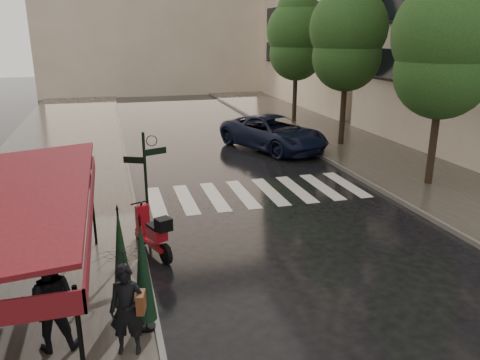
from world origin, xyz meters
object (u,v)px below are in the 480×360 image
pedestrian_with_umbrella (124,270)px  parked_car (273,133)px  pedestrian_terrace (49,301)px  parasol_back (121,258)px  scooter (153,234)px  parasol_front (143,270)px

pedestrian_with_umbrella → parked_car: bearing=73.9°
pedestrian_terrace → parasol_back: parasol_back is taller
parked_car → parasol_back: (-7.89, -13.17, 0.54)m
pedestrian_terrace → parked_car: pedestrian_terrace is taller
pedestrian_terrace → scooter: bearing=-120.2°
parked_car → parasol_front: (-7.51, -13.80, 0.55)m
parked_car → parasol_front: parasol_front is taller
parasol_front → parasol_back: size_ratio=1.01×
parked_car → parasol_front: 15.72m
pedestrian_terrace → parasol_front: (1.67, 0.12, 0.31)m
parasol_back → pedestrian_with_umbrella: bearing=-88.6°
scooter → parasol_front: (-0.49, -3.41, 0.79)m
parasol_front → parasol_back: parasol_front is taller
pedestrian_with_umbrella → pedestrian_terrace: pedestrian_with_umbrella is taller
parasol_front → pedestrian_terrace: bearing=-175.9°
scooter → parasol_back: (-0.86, -2.78, 0.78)m
pedestrian_with_umbrella → pedestrian_terrace: (-1.32, 0.50, -0.69)m
pedestrian_with_umbrella → pedestrian_terrace: bearing=171.7°
parasol_back → pedestrian_terrace: bearing=-149.9°
pedestrian_with_umbrella → parasol_back: size_ratio=1.06×
pedestrian_terrace → parked_car: size_ratio=0.32×
scooter → parked_car: size_ratio=0.31×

